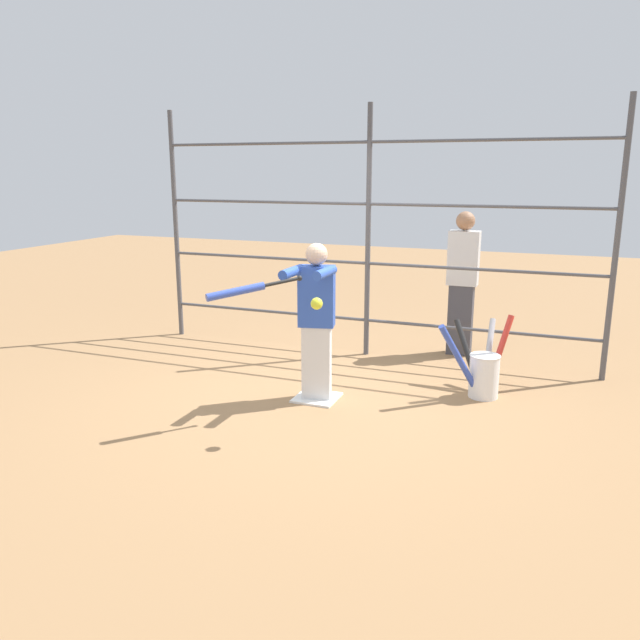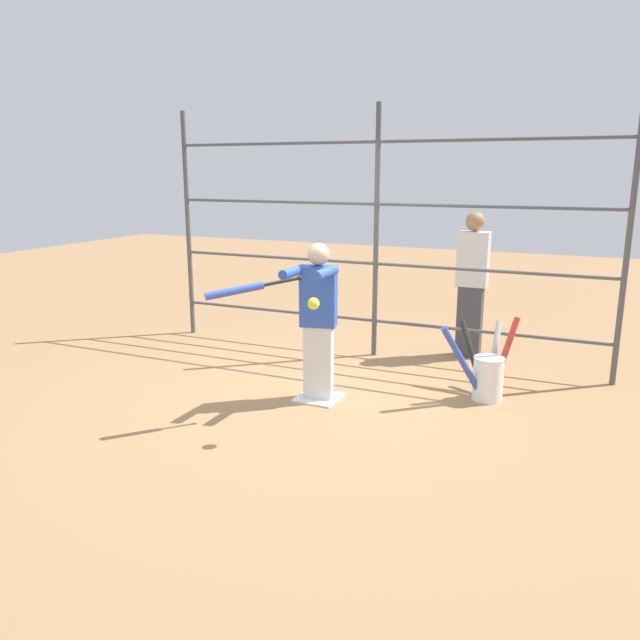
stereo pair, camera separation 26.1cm
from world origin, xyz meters
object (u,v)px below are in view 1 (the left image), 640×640
baseball_bat_swinging (244,290)px  bat_bucket (483,371)px  softball_in_flight (317,304)px  batter (316,317)px  bystander_behind_fence (462,281)px

baseball_bat_swinging → bat_bucket: 2.48m
softball_in_flight → bat_bucket: size_ratio=0.10×
softball_in_flight → batter: bearing=-68.0°
batter → bat_bucket: 1.70m
baseball_bat_swinging → softball_in_flight: bearing=178.2°
softball_in_flight → bat_bucket: (-1.15, -1.46, -0.86)m
bystander_behind_fence → batter: bearing=63.2°
baseball_bat_swinging → bystander_behind_fence: bearing=-116.0°
batter → softball_in_flight: bearing=112.0°
bat_bucket → bystander_behind_fence: bystander_behind_fence is taller
batter → bat_bucket: batter is taller
batter → baseball_bat_swinging: (0.34, 0.76, 0.37)m
batter → softball_in_flight: batter is taller
baseball_bat_swinging → softball_in_flight: size_ratio=6.87×
softball_in_flight → bat_bucket: 2.04m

